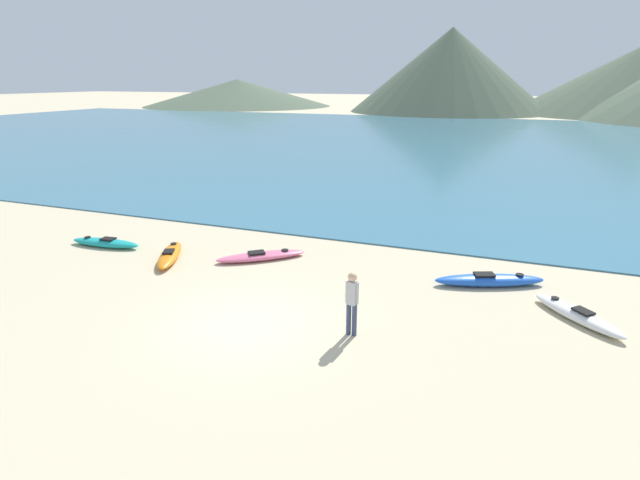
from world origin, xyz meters
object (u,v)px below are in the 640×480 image
at_px(kayak_on_sand_4, 170,255).
at_px(person_near_foreground, 352,300).
at_px(kayak_on_sand_3, 578,315).
at_px(kayak_on_sand_0, 105,243).
at_px(kayak_on_sand_2, 489,280).
at_px(kayak_on_sand_1, 261,256).

xyz_separation_m(kayak_on_sand_4, person_near_foreground, (7.83, -2.97, 0.81)).
bearing_deg(kayak_on_sand_3, kayak_on_sand_0, 179.01).
distance_m(kayak_on_sand_2, kayak_on_sand_3, 2.89).
bearing_deg(kayak_on_sand_3, kayak_on_sand_1, 173.49).
bearing_deg(kayak_on_sand_2, kayak_on_sand_3, -34.85).
height_order(kayak_on_sand_1, kayak_on_sand_2, kayak_on_sand_2).
distance_m(kayak_on_sand_2, kayak_on_sand_4, 11.03).
xyz_separation_m(kayak_on_sand_1, kayak_on_sand_4, (-3.09, -1.17, 0.03)).
bearing_deg(kayak_on_sand_0, kayak_on_sand_3, -0.99).
relative_size(kayak_on_sand_3, kayak_on_sand_4, 0.87).
height_order(kayak_on_sand_0, kayak_on_sand_1, kayak_on_sand_0).
bearing_deg(kayak_on_sand_1, kayak_on_sand_3, -6.51).
bearing_deg(kayak_on_sand_0, person_near_foreground, -16.41).
distance_m(kayak_on_sand_0, kayak_on_sand_4, 3.26).
bearing_deg(person_near_foreground, kayak_on_sand_1, 138.89).
bearing_deg(kayak_on_sand_2, kayak_on_sand_1, -176.44).
xyz_separation_m(kayak_on_sand_1, kayak_on_sand_3, (10.19, -1.16, 0.03)).
height_order(kayak_on_sand_0, kayak_on_sand_4, kayak_on_sand_4).
bearing_deg(kayak_on_sand_2, kayak_on_sand_0, -174.49).
bearing_deg(kayak_on_sand_1, person_near_foreground, -41.11).
relative_size(kayak_on_sand_0, kayak_on_sand_4, 1.04).
bearing_deg(kayak_on_sand_0, kayak_on_sand_4, -5.17).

